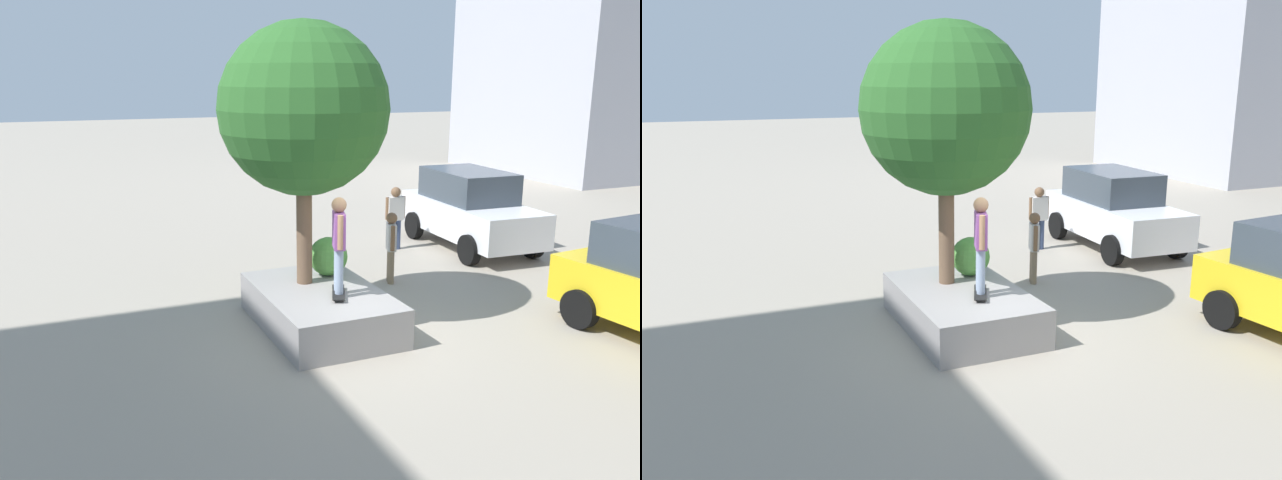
{
  "view_description": "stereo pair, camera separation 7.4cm",
  "coord_description": "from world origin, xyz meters",
  "views": [
    {
      "loc": [
        9.35,
        -4.45,
        4.33
      ],
      "look_at": [
        -0.53,
        -0.25,
        1.59
      ],
      "focal_mm": 36.28,
      "sensor_mm": 36.0,
      "label": 1
    },
    {
      "loc": [
        9.38,
        -4.39,
        4.33
      ],
      "look_at": [
        -0.53,
        -0.25,
        1.59
      ],
      "focal_mm": 36.28,
      "sensor_mm": 36.0,
      "label": 2
    }
  ],
  "objects": [
    {
      "name": "ground_plane",
      "position": [
        0.0,
        0.0,
        0.0
      ],
      "size": [
        120.0,
        120.0,
        0.0
      ],
      "primitive_type": "plane",
      "color": "#9E9384"
    },
    {
      "name": "planter_ledge",
      "position": [
        -0.53,
        -0.25,
        0.35
      ],
      "size": [
        3.06,
        2.0,
        0.69
      ],
      "primitive_type": "cube",
      "color": "gray",
      "rests_on": "ground"
    },
    {
      "name": "plaza_tree",
      "position": [
        -1.03,
        -0.34,
        3.77
      ],
      "size": [
        2.94,
        2.94,
        4.56
      ],
      "color": "brown",
      "rests_on": "planter_ledge"
    },
    {
      "name": "boxwood_shrub",
      "position": [
        -1.27,
        0.23,
        1.06
      ],
      "size": [
        0.73,
        0.73,
        0.73
      ],
      "primitive_type": "sphere",
      "color": "#4C8C3D",
      "rests_on": "planter_ledge"
    },
    {
      "name": "skateboard",
      "position": [
        -0.11,
        -0.09,
        0.75
      ],
      "size": [
        0.82,
        0.52,
        0.07
      ],
      "color": "black",
      "rests_on": "planter_ledge"
    },
    {
      "name": "skateboarder",
      "position": [
        -0.11,
        -0.09,
        1.71
      ],
      "size": [
        0.53,
        0.32,
        1.63
      ],
      "color": "#8C9EB7",
      "rests_on": "skateboard"
    },
    {
      "name": "police_car",
      "position": [
        -4.12,
        5.48,
        1.01
      ],
      "size": [
        4.36,
        2.2,
        1.99
      ],
      "color": "white",
      "rests_on": "ground"
    },
    {
      "name": "pedestrian_crossing",
      "position": [
        -2.29,
        2.15,
        0.89
      ],
      "size": [
        0.49,
        0.31,
        1.54
      ],
      "color": "#847056",
      "rests_on": "ground"
    },
    {
      "name": "passerby_with_bag",
      "position": [
        -4.66,
        3.59,
        0.93
      ],
      "size": [
        0.25,
        0.55,
        1.62
      ],
      "color": "navy",
      "rests_on": "ground"
    }
  ]
}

